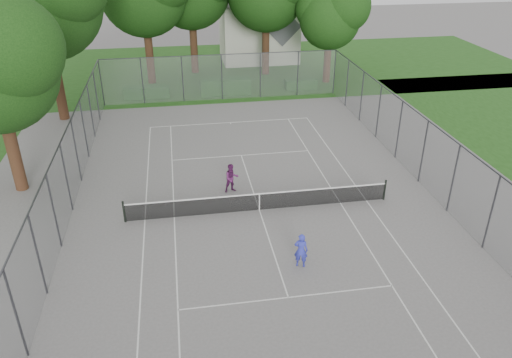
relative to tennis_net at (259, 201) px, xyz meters
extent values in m
plane|color=slate|center=(0.00, 0.00, -0.51)|extent=(120.00, 120.00, 0.00)
cube|color=#1E4A15|center=(0.00, 26.00, -0.51)|extent=(60.00, 20.00, 0.00)
cube|color=silver|center=(0.00, 11.88, -0.50)|extent=(10.97, 0.06, 0.01)
cube|color=silver|center=(-5.49, 0.00, -0.50)|extent=(0.06, 23.77, 0.01)
cube|color=silver|center=(5.49, 0.00, -0.50)|extent=(0.06, 23.77, 0.01)
cube|color=silver|center=(-4.12, 0.00, -0.50)|extent=(0.06, 23.77, 0.01)
cube|color=silver|center=(4.12, 0.00, -0.50)|extent=(0.06, 23.77, 0.01)
cube|color=silver|center=(0.00, -6.40, -0.50)|extent=(8.23, 0.06, 0.01)
cube|color=silver|center=(0.00, 6.40, -0.50)|extent=(8.23, 0.06, 0.01)
cube|color=silver|center=(0.00, 0.00, -0.50)|extent=(0.06, 12.80, 0.01)
cube|color=silver|center=(0.00, 11.73, -0.50)|extent=(0.06, 0.30, 0.01)
cylinder|color=black|center=(-6.39, 0.00, 0.04)|extent=(0.10, 0.10, 1.10)
cylinder|color=black|center=(6.39, 0.00, 0.04)|extent=(0.10, 0.10, 1.10)
cube|color=black|center=(0.00, 0.00, -0.06)|extent=(12.67, 0.01, 0.86)
cube|color=white|center=(0.00, 0.00, 0.40)|extent=(12.77, 0.03, 0.06)
cube|color=white|center=(0.00, 0.00, -0.07)|extent=(0.05, 0.02, 0.88)
cylinder|color=#38383D|center=(-9.00, 17.00, 1.24)|extent=(0.08, 0.08, 3.50)
cylinder|color=#38383D|center=(9.00, 17.00, 1.24)|extent=(0.08, 0.08, 3.50)
cube|color=slate|center=(0.00, 17.00, 1.24)|extent=(18.00, 0.02, 3.50)
cube|color=slate|center=(-9.00, 0.00, 1.24)|extent=(0.02, 34.00, 3.50)
cube|color=slate|center=(9.00, 0.00, 1.24)|extent=(0.02, 34.00, 3.50)
cube|color=#38383D|center=(0.00, 17.00, 2.99)|extent=(18.00, 0.05, 0.05)
cube|color=#38383D|center=(-9.00, 0.00, 2.99)|extent=(0.05, 34.00, 0.05)
cube|color=#38383D|center=(9.00, 0.00, 2.99)|extent=(0.05, 34.00, 0.05)
cylinder|color=#3B2215|center=(-5.53, 22.40, 1.95)|extent=(0.66, 0.66, 4.92)
cylinder|color=#3B2215|center=(-1.66, 25.11, 1.92)|extent=(0.66, 0.66, 4.86)
cylinder|color=#3B2215|center=(4.63, 23.57, 1.85)|extent=(0.65, 0.65, 4.73)
cylinder|color=#3B2215|center=(9.36, 20.22, 1.26)|extent=(0.60, 0.60, 3.55)
sphere|color=#12330E|center=(9.36, 20.22, 4.80)|extent=(5.04, 5.04, 5.04)
sphere|color=#12330E|center=(10.37, 19.46, 5.81)|extent=(4.04, 4.04, 4.04)
sphere|color=#12330E|center=(8.48, 20.85, 5.56)|extent=(3.78, 3.78, 3.78)
cylinder|color=#3B2215|center=(-11.51, 14.61, 2.13)|extent=(0.67, 0.67, 5.29)
sphere|color=#12330E|center=(-11.51, 14.61, 7.41)|extent=(7.52, 7.52, 7.52)
cylinder|color=#3B2215|center=(-11.95, 4.21, 1.60)|extent=(0.63, 0.63, 4.22)
sphere|color=#12330E|center=(-10.75, 3.31, 7.00)|extent=(4.80, 4.80, 4.80)
cube|color=#1B4717|center=(-5.85, 18.44, -0.07)|extent=(3.53, 1.06, 0.88)
cube|color=#1B4717|center=(0.38, 18.29, 0.12)|extent=(4.01, 1.14, 1.26)
cube|color=#1B4717|center=(6.71, 18.69, -0.12)|extent=(2.62, 0.96, 0.79)
cube|color=beige|center=(4.88, 28.69, 2.20)|extent=(7.22, 5.42, 5.42)
cube|color=#535459|center=(4.88, 28.69, 4.91)|extent=(7.15, 5.60, 7.15)
imported|color=#343AC6|center=(0.91, -4.58, 0.25)|extent=(0.65, 0.54, 1.53)
imported|color=#62205A|center=(-1.09, 2.11, 0.26)|extent=(0.85, 0.73, 1.54)
camera|label=1|loc=(-3.58, -20.51, 12.15)|focal=35.00mm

